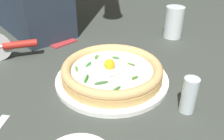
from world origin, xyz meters
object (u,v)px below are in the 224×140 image
at_px(drinking_glass, 173,24).
at_px(pizza, 112,70).
at_px(pizza_cutter, 12,45).
at_px(folded_napkin, 55,38).
at_px(pepper_shaker, 189,95).

bearing_deg(drinking_glass, pizza, -175.14).
distance_m(pizza, pizza_cutter, 0.32).
bearing_deg(pizza_cutter, folded_napkin, 9.77).
relative_size(pizza, drinking_glass, 2.32).
height_order(pizza_cutter, drinking_glass, drinking_glass).
bearing_deg(pepper_shaker, pizza, 95.97).
bearing_deg(pepper_shaker, drinking_glass, 33.84).
bearing_deg(drinking_glass, folded_napkin, 134.87).
distance_m(drinking_glass, folded_napkin, 0.42).
distance_m(pizza_cutter, folded_napkin, 0.18).
bearing_deg(pizza, folded_napkin, 78.87).
relative_size(pizza_cutter, drinking_glass, 1.31).
xyz_separation_m(pizza, pepper_shaker, (0.02, -0.20, 0.01)).
distance_m(pizza, drinking_glass, 0.36).
distance_m(pizza, pepper_shaker, 0.20).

